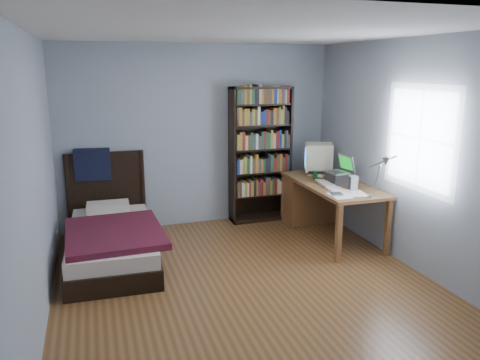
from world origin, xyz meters
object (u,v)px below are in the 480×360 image
(soda_can, at_px, (315,175))
(bookshelf, at_px, (260,155))
(laptop, at_px, (337,175))
(keyboard, at_px, (326,184))
(desk, at_px, (314,196))
(crt_monitor, at_px, (317,157))
(bed, at_px, (111,236))
(desk_lamp, at_px, (384,165))
(speaker, at_px, (353,183))

(soda_can, relative_size, bookshelf, 0.06)
(laptop, distance_m, keyboard, 0.21)
(desk, xyz_separation_m, crt_monitor, (0.03, 0.01, 0.56))
(soda_can, bearing_deg, bookshelf, 127.35)
(keyboard, xyz_separation_m, bed, (-2.66, 0.24, -0.49))
(soda_can, relative_size, bed, 0.05)
(desk_lamp, relative_size, bed, 0.27)
(soda_can, bearing_deg, speaker, -75.33)
(laptop, distance_m, soda_can, 0.34)
(keyboard, height_order, speaker, speaker)
(desk, xyz_separation_m, speaker, (0.06, -0.89, 0.40))
(desk, distance_m, bookshelf, 0.96)
(crt_monitor, relative_size, laptop, 1.39)
(crt_monitor, height_order, bookshelf, bookshelf)
(speaker, xyz_separation_m, bookshelf, (-0.70, 1.36, 0.15))
(keyboard, bearing_deg, desk_lamp, -74.79)
(speaker, bearing_deg, desk_lamp, -86.53)
(desk, height_order, soda_can, soda_can)
(keyboard, distance_m, soda_can, 0.35)
(desk_lamp, bearing_deg, laptop, 86.75)
(bookshelf, bearing_deg, crt_monitor, -33.67)
(crt_monitor, height_order, soda_can, crt_monitor)
(laptop, height_order, desk_lamp, desk_lamp)
(speaker, bearing_deg, bookshelf, 126.61)
(laptop, relative_size, bed, 0.18)
(keyboard, relative_size, soda_can, 3.75)
(desk_lamp, height_order, keyboard, desk_lamp)
(speaker, bearing_deg, bed, 178.14)
(desk, relative_size, soda_can, 15.29)
(desk, xyz_separation_m, bed, (-2.78, -0.34, -0.16))
(desk_lamp, relative_size, bookshelf, 0.29)
(bookshelf, bearing_deg, speaker, -62.61)
(speaker, height_order, bed, bed)
(desk_lamp, bearing_deg, desk, 89.69)
(speaker, distance_m, bookshelf, 1.53)
(laptop, bearing_deg, speaker, -88.56)
(speaker, relative_size, bed, 0.09)
(desk, relative_size, bed, 0.83)
(bed, bearing_deg, crt_monitor, 7.06)
(speaker, xyz_separation_m, bed, (-2.84, 0.56, -0.56))
(crt_monitor, distance_m, keyboard, 0.65)
(desk_lamp, xyz_separation_m, bed, (-2.77, 1.25, -0.92))
(laptop, xyz_separation_m, bed, (-2.83, 0.19, -0.58))
(desk, height_order, crt_monitor, crt_monitor)
(crt_monitor, height_order, speaker, crt_monitor)
(keyboard, bearing_deg, bookshelf, 124.95)
(speaker, bearing_deg, crt_monitor, 100.96)
(desk, relative_size, crt_monitor, 3.36)
(desk, bearing_deg, bed, -173.10)
(laptop, relative_size, soda_can, 3.28)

